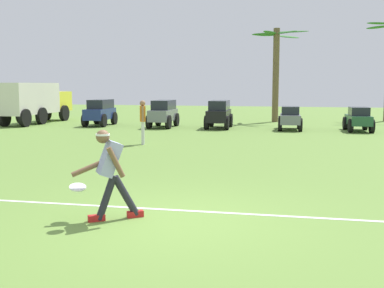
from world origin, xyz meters
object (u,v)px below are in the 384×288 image
at_px(frisbee_thrower, 110,170).
at_px(parked_car_slot_e, 358,119).
at_px(frisbee_in_flight, 78,187).
at_px(palm_tree_far_left, 276,65).
at_px(parked_car_slot_d, 290,118).
at_px(parked_car_slot_b, 163,113).
at_px(parked_car_slot_c, 219,113).
at_px(teammate_near_sideline, 143,118).
at_px(parked_car_slot_a, 100,112).
at_px(box_truck, 37,101).

distance_m(frisbee_thrower, parked_car_slot_e, 16.93).
distance_m(frisbee_in_flight, palm_tree_far_left, 21.22).
bearing_deg(parked_car_slot_d, parked_car_slot_b, -179.76).
height_order(parked_car_slot_c, parked_car_slot_d, parked_car_slot_c).
xyz_separation_m(parked_car_slot_c, parked_car_slot_d, (3.39, -0.13, -0.16)).
relative_size(frisbee_in_flight, parked_car_slot_d, 0.16).
bearing_deg(teammate_near_sideline, parked_car_slot_a, 124.01).
bearing_deg(parked_car_slot_c, teammate_near_sideline, -102.08).
distance_m(parked_car_slot_a, parked_car_slot_b, 3.48).
relative_size(parked_car_slot_a, parked_car_slot_e, 1.09).
relative_size(teammate_near_sideline, parked_car_slot_e, 0.69).
bearing_deg(teammate_near_sideline, frisbee_in_flight, -77.03).
bearing_deg(palm_tree_far_left, frisbee_thrower, -93.49).
bearing_deg(teammate_near_sideline, parked_car_slot_d, 54.49).
bearing_deg(palm_tree_far_left, parked_car_slot_b, -137.05).
height_order(frisbee_in_flight, parked_car_slot_b, parked_car_slot_b).
height_order(frisbee_in_flight, parked_car_slot_c, parked_car_slot_c).
bearing_deg(parked_car_slot_b, box_truck, 174.00).
distance_m(parked_car_slot_d, box_truck, 13.64).
bearing_deg(frisbee_thrower, palm_tree_far_left, 86.51).
bearing_deg(parked_car_slot_e, teammate_near_sideline, -139.06).
height_order(parked_car_slot_d, parked_car_slot_e, same).
relative_size(frisbee_thrower, parked_car_slot_e, 0.63).
bearing_deg(palm_tree_far_left, parked_car_slot_a, -151.98).
distance_m(frisbee_in_flight, parked_car_slot_a, 17.76).
xyz_separation_m(frisbee_in_flight, parked_car_slot_c, (-0.65, 16.29, 0.20)).
xyz_separation_m(parked_car_slot_b, parked_car_slot_c, (2.78, 0.16, 0.00)).
distance_m(parked_car_slot_d, parked_car_slot_e, 3.04).
bearing_deg(palm_tree_far_left, parked_car_slot_c, -117.35).
xyz_separation_m(parked_car_slot_a, box_truck, (-3.96, 0.56, 0.51)).
xyz_separation_m(frisbee_thrower, parked_car_slot_b, (-3.93, 16.02, -0.08)).
relative_size(parked_car_slot_c, parked_car_slot_d, 1.09).
bearing_deg(parked_car_slot_b, frisbee_in_flight, -78.00).
xyz_separation_m(teammate_near_sideline, palm_tree_far_left, (3.92, 11.67, 2.26)).
bearing_deg(parked_car_slot_b, parked_car_slot_a, 176.28).
distance_m(frisbee_in_flight, parked_car_slot_e, 17.19).
bearing_deg(parked_car_slot_c, box_truck, 176.50).
bearing_deg(parked_car_slot_b, parked_car_slot_c, 3.24).
xyz_separation_m(teammate_near_sideline, parked_car_slot_e, (7.93, 6.88, -0.38)).
xyz_separation_m(parked_car_slot_b, box_truck, (-7.43, 0.78, 0.51)).
distance_m(parked_car_slot_c, palm_tree_far_left, 5.83).
bearing_deg(box_truck, parked_car_slot_a, -7.98).
relative_size(parked_car_slot_c, box_truck, 0.41).
height_order(parked_car_slot_b, parked_car_slot_c, same).
bearing_deg(parked_car_slot_d, box_truck, 176.82).
distance_m(frisbee_thrower, parked_car_slot_b, 16.50).
relative_size(parked_car_slot_e, palm_tree_far_left, 0.43).
relative_size(frisbee_thrower, frisbee_in_flight, 3.95).
height_order(parked_car_slot_c, palm_tree_far_left, palm_tree_far_left).
bearing_deg(parked_car_slot_d, palm_tree_far_left, 101.40).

